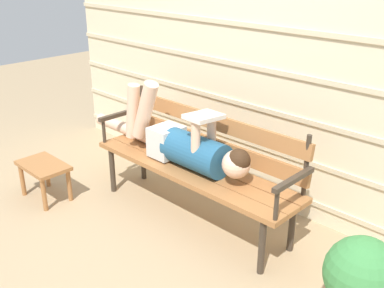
# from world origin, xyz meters

# --- Properties ---
(ground_plane) EXTENTS (12.00, 12.00, 0.00)m
(ground_plane) POSITION_xyz_m (0.00, 0.00, 0.00)
(ground_plane) COLOR tan
(house_siding) EXTENTS (4.27, 0.08, 2.13)m
(house_siding) POSITION_xyz_m (0.00, 0.76, 1.06)
(house_siding) COLOR beige
(house_siding) RESTS_ON ground
(park_bench) EXTENTS (1.73, 0.44, 0.83)m
(park_bench) POSITION_xyz_m (0.00, 0.20, 0.47)
(park_bench) COLOR #9E6638
(park_bench) RESTS_ON ground
(reclining_person) EXTENTS (1.71, 0.26, 0.58)m
(reclining_person) POSITION_xyz_m (-0.11, 0.14, 0.58)
(reclining_person) COLOR #23567A
(footstool) EXTENTS (0.44, 0.28, 0.30)m
(footstool) POSITION_xyz_m (-1.06, -0.48, 0.25)
(footstool) COLOR #9E6638
(footstool) RESTS_ON ground
(potted_plant) EXTENTS (0.37, 0.37, 0.62)m
(potted_plant) POSITION_xyz_m (1.42, -0.15, 0.35)
(potted_plant) COLOR #AD5B3D
(potted_plant) RESTS_ON ground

